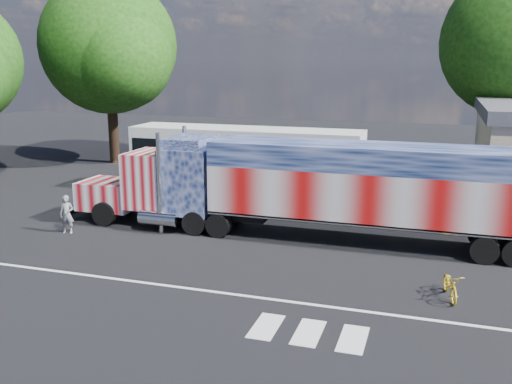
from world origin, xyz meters
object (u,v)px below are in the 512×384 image
(woman, at_px, (67,214))
(bicycle, at_px, (450,285))
(tree_nw_a, at_px, (110,46))
(semi_truck, at_px, (311,186))
(coach_bus, at_px, (245,161))

(woman, relative_size, bicycle, 1.00)
(bicycle, height_order, tree_nw_a, tree_nw_a)
(semi_truck, height_order, bicycle, semi_truck)
(coach_bus, height_order, woman, coach_bus)
(coach_bus, relative_size, woman, 7.66)
(bicycle, bearing_deg, coach_bus, 121.19)
(woman, xyz_separation_m, bicycle, (15.43, -2.19, -0.39))
(coach_bus, bearing_deg, bicycle, -46.68)
(semi_truck, distance_m, bicycle, 7.43)
(bicycle, bearing_deg, tree_nw_a, 129.53)
(semi_truck, distance_m, coach_bus, 8.12)
(bicycle, distance_m, tree_nw_a, 29.78)
(woman, distance_m, tree_nw_a, 18.69)
(tree_nw_a, bearing_deg, coach_bus, -29.13)
(woman, bearing_deg, coach_bus, 48.51)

